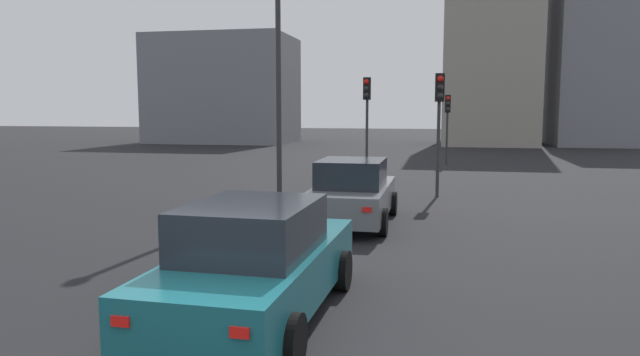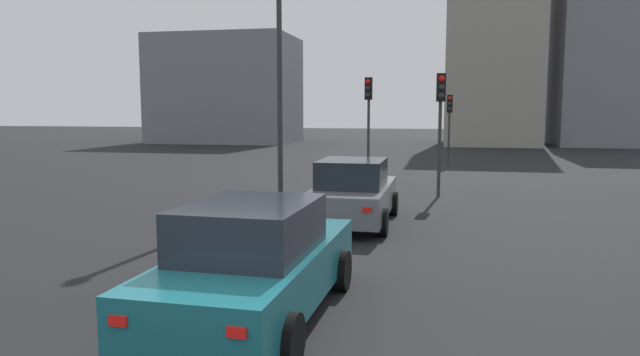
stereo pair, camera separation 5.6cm
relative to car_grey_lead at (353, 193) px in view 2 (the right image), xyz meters
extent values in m
cube|color=slate|center=(0.06, 0.00, -0.16)|extent=(4.34, 1.79, 0.71)
cube|color=#1E232B|center=(-0.16, 0.00, 0.52)|extent=(1.96, 1.56, 0.66)
cylinder|color=black|center=(1.40, -0.89, -0.46)|extent=(0.64, 0.22, 0.64)
cylinder|color=black|center=(1.40, 0.88, -0.46)|extent=(0.64, 0.22, 0.64)
cylinder|color=black|center=(-1.29, -0.88, -0.46)|extent=(0.64, 0.22, 0.64)
cylinder|color=black|center=(-1.28, 0.89, -0.46)|extent=(0.64, 0.22, 0.64)
cube|color=red|center=(-2.13, -0.62, -0.03)|extent=(0.03, 0.20, 0.11)
cube|color=red|center=(-2.12, 0.65, -0.03)|extent=(0.03, 0.20, 0.11)
cube|color=#19606B|center=(-6.77, 0.29, -0.16)|extent=(4.72, 1.90, 0.71)
cube|color=#1E232B|center=(-7.00, 0.30, 0.53)|extent=(2.14, 1.62, 0.67)
cylinder|color=black|center=(-5.35, -0.63, -0.46)|extent=(0.65, 0.24, 0.64)
cylinder|color=black|center=(-5.30, 1.13, -0.46)|extent=(0.65, 0.24, 0.64)
cylinder|color=black|center=(-8.24, -0.55, -0.46)|extent=(0.65, 0.24, 0.64)
cylinder|color=black|center=(-8.19, 1.22, -0.46)|extent=(0.65, 0.24, 0.64)
cube|color=red|center=(-9.14, -0.28, -0.03)|extent=(0.04, 0.20, 0.11)
cube|color=red|center=(-9.10, 1.00, -0.03)|extent=(0.04, 0.20, 0.11)
cylinder|color=#2D2D30|center=(9.50, 0.83, 0.84)|extent=(0.11, 0.11, 3.23)
cube|color=black|center=(9.44, 0.84, 2.90)|extent=(0.23, 0.30, 0.90)
sphere|color=red|center=(9.33, 0.85, 3.17)|extent=(0.20, 0.20, 0.20)
sphere|color=black|center=(9.33, 0.85, 2.90)|extent=(0.20, 0.20, 0.20)
sphere|color=black|center=(9.33, 0.85, 2.63)|extent=(0.20, 0.20, 0.20)
cylinder|color=#2D2D30|center=(16.37, -2.46, 0.56)|extent=(0.11, 0.11, 2.67)
cube|color=black|center=(16.31, -2.46, 2.34)|extent=(0.21, 0.29, 0.90)
sphere|color=red|center=(16.20, -2.47, 2.61)|extent=(0.20, 0.20, 0.20)
sphere|color=black|center=(16.20, -2.47, 2.34)|extent=(0.20, 0.20, 0.20)
sphere|color=black|center=(16.20, -2.47, 2.07)|extent=(0.20, 0.20, 0.20)
cylinder|color=#2D2D30|center=(5.02, -2.06, 0.77)|extent=(0.11, 0.11, 3.09)
cube|color=black|center=(4.96, -2.06, 2.77)|extent=(0.24, 0.30, 0.90)
sphere|color=red|center=(4.85, -2.08, 3.04)|extent=(0.20, 0.20, 0.20)
sphere|color=black|center=(4.85, -2.08, 2.77)|extent=(0.20, 0.20, 0.20)
sphere|color=black|center=(4.85, -2.08, 2.50)|extent=(0.20, 0.20, 0.20)
cylinder|color=#2D2D30|center=(3.16, 2.78, 3.60)|extent=(0.16, 0.16, 8.75)
cube|color=slate|center=(35.61, -13.80, 6.86)|extent=(8.49, 6.27, 15.26)
cube|color=gray|center=(34.51, -5.80, 7.66)|extent=(8.34, 7.16, 16.87)
cube|color=slate|center=(33.52, 16.20, 3.72)|extent=(8.33, 11.61, 8.98)
camera|label=1|loc=(-14.17, -2.10, 2.09)|focal=32.54mm
camera|label=2|loc=(-14.16, -2.15, 2.09)|focal=32.54mm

